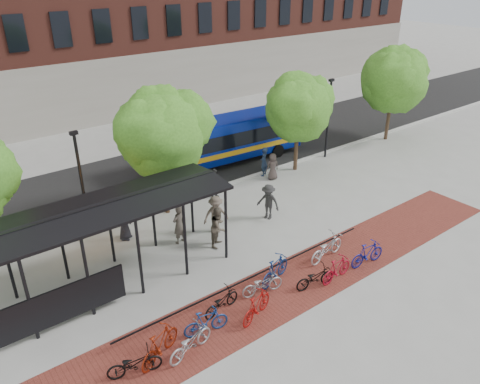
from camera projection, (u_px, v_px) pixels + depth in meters
ground at (253, 220)px, 23.38m from camera, size 160.00×160.00×0.00m
asphalt_street at (172, 169)px, 29.06m from camera, size 160.00×8.00×0.01m
curb at (208, 190)px, 26.19m from camera, size 160.00×0.25×0.12m
brick_strip at (293, 284)px, 18.74m from camera, size 24.00×3.00×0.01m
bike_rack_rail at (253, 285)px, 18.67m from camera, size 12.00×0.05×0.95m
bus_shelter at (91, 221)px, 17.27m from camera, size 10.60×3.07×3.60m
tree_b at (162, 129)px, 22.19m from camera, size 5.15×4.20×6.47m
tree_c at (299, 105)px, 27.27m from camera, size 4.66×3.80×5.92m
tree_d at (395, 77)px, 31.99m from camera, size 5.39×4.40×6.55m
lamp_post_left at (82, 182)px, 20.90m from camera, size 0.35×0.20×5.12m
lamp_post_right at (328, 116)px, 29.61m from camera, size 0.35×0.20×5.12m
bus at (224, 138)px, 29.27m from camera, size 10.80×3.13×2.88m
bike_0 at (134, 363)px, 14.47m from camera, size 1.82×1.10×0.90m
bike_1 at (160, 345)px, 15.01m from camera, size 1.97×1.30×1.15m
bike_2 at (190, 342)px, 15.23m from camera, size 1.95×1.04×0.97m
bike_3 at (206, 322)px, 16.06m from camera, size 1.71×0.79×0.99m
bike_4 at (221, 302)px, 17.10m from camera, size 1.75×0.88×0.88m
bike_5 at (257, 306)px, 16.75m from camera, size 1.84×1.04×1.07m
bike_6 at (262, 284)px, 18.01m from camera, size 1.83×0.93×0.92m
bike_7 at (275, 270)px, 18.64m from camera, size 1.97×1.06×1.14m
bike_8 at (315, 277)px, 18.38m from camera, size 1.81×0.92×0.90m
bike_9 at (337, 269)px, 18.77m from camera, size 1.76×0.62×1.04m
bike_10 at (327, 248)px, 20.10m from camera, size 2.17×0.97×1.10m
bike_11 at (367, 254)px, 19.71m from camera, size 1.84×0.69×1.08m
pedestrian_0 at (124, 222)px, 21.41m from camera, size 1.01×1.00×1.76m
pedestrian_1 at (179, 225)px, 21.10m from camera, size 0.77×0.60×1.87m
pedestrian_3 at (216, 215)px, 21.89m from camera, size 1.36×0.98×1.90m
pedestrian_4 at (214, 183)px, 25.17m from camera, size 1.04×0.53×1.70m
pedestrian_6 at (273, 167)px, 27.35m from camera, size 0.87×0.66×1.61m
pedestrian_7 at (264, 162)px, 27.79m from camera, size 0.78×0.71×1.79m
pedestrian_8 at (218, 227)px, 20.91m from camera, size 1.16×1.11×1.88m
pedestrian_9 at (268, 202)px, 23.11m from camera, size 1.08×1.36×1.85m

